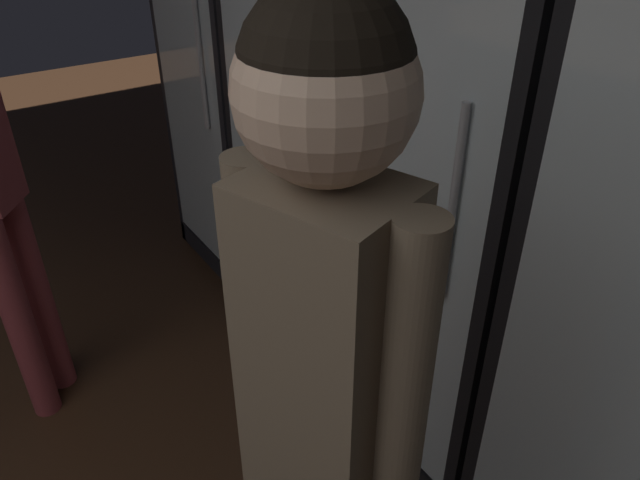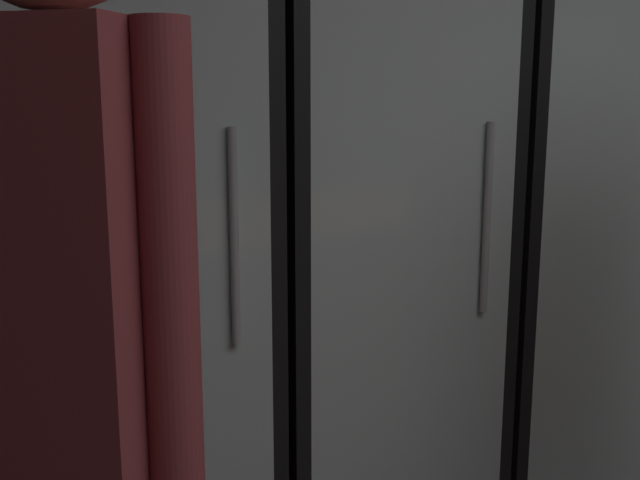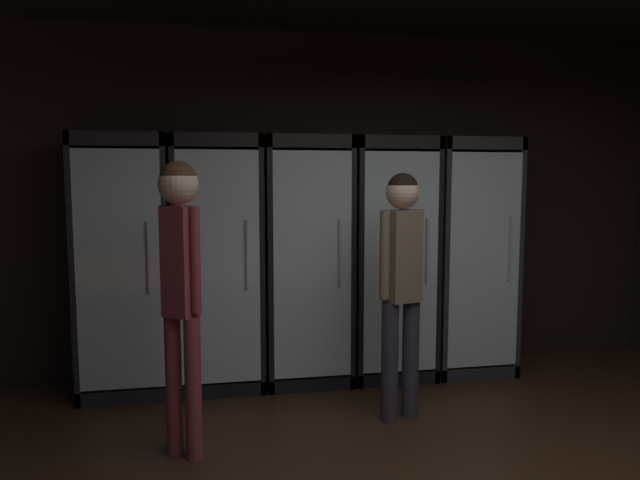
{
  "view_description": "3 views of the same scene",
  "coord_description": "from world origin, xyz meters",
  "px_view_note": "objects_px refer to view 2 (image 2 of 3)",
  "views": [
    {
      "loc": [
        0.43,
        1.44,
        1.73
      ],
      "look_at": [
        -0.84,
        2.3,
        0.77
      ],
      "focal_mm": 33.61,
      "sensor_mm": 36.0,
      "label": 1
    },
    {
      "loc": [
        -1.56,
        0.76,
        1.38
      ],
      "look_at": [
        -0.86,
        2.38,
        1.04
      ],
      "focal_mm": 42.43,
      "sensor_mm": 36.0,
      "label": 2
    },
    {
      "loc": [
        -1.32,
        -1.77,
        1.59
      ],
      "look_at": [
        -0.55,
        2.33,
        1.16
      ],
      "focal_mm": 32.47,
      "sensor_mm": 36.0,
      "label": 3
    }
  ],
  "objects_px": {
    "cooler_center": "(358,244)",
    "cooler_right": "(544,226)",
    "cooler_left": "(122,264)",
    "shopper_far": "(76,371)"
  },
  "relations": [
    {
      "from": "cooler_center",
      "to": "cooler_right",
      "type": "height_order",
      "value": "same"
    },
    {
      "from": "cooler_left",
      "to": "cooler_center",
      "type": "height_order",
      "value": "same"
    },
    {
      "from": "cooler_left",
      "to": "cooler_center",
      "type": "bearing_deg",
      "value": -0.01
    },
    {
      "from": "cooler_left",
      "to": "cooler_right",
      "type": "xyz_separation_m",
      "value": [
        1.36,
        -0.0,
        0.01
      ]
    },
    {
      "from": "cooler_right",
      "to": "cooler_center",
      "type": "bearing_deg",
      "value": 179.95
    },
    {
      "from": "cooler_center",
      "to": "cooler_right",
      "type": "relative_size",
      "value": 1.0
    },
    {
      "from": "cooler_right",
      "to": "shopper_far",
      "type": "distance_m",
      "value": 2.0
    },
    {
      "from": "cooler_left",
      "to": "cooler_center",
      "type": "xyz_separation_m",
      "value": [
        0.68,
        -0.0,
        0.0
      ]
    },
    {
      "from": "cooler_left",
      "to": "cooler_right",
      "type": "distance_m",
      "value": 1.36
    },
    {
      "from": "cooler_center",
      "to": "shopper_far",
      "type": "distance_m",
      "value": 1.51
    }
  ]
}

